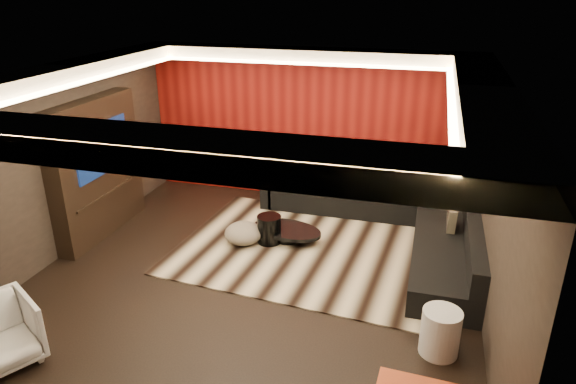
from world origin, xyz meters
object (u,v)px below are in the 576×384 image
(coffee_table, at_px, (287,234))
(white_side_table, at_px, (440,332))
(drum_stool, at_px, (269,229))
(sectional_sofa, at_px, (393,217))

(coffee_table, bearing_deg, white_side_table, -42.01)
(coffee_table, xyz_separation_m, drum_stool, (-0.25, -0.17, 0.13))
(coffee_table, distance_m, white_side_table, 3.17)
(sectional_sofa, bearing_deg, drum_stool, -153.12)
(drum_stool, height_order, white_side_table, white_side_table)
(drum_stool, bearing_deg, white_side_table, -36.95)
(drum_stool, xyz_separation_m, sectional_sofa, (1.84, 0.93, 0.02))
(sectional_sofa, bearing_deg, coffee_table, -154.31)
(coffee_table, height_order, white_side_table, white_side_table)
(coffee_table, height_order, drum_stool, drum_stool)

